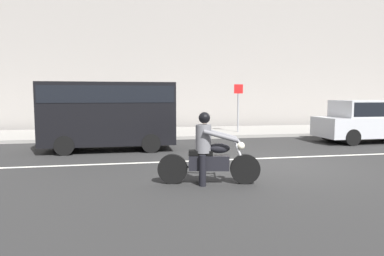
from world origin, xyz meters
The scene contains 8 objects.
ground_plane centered at (0.00, 0.00, 0.00)m, with size 80.00×80.00×0.00m, color #272727.
sidewalk_slab centered at (0.00, 8.00, 0.07)m, with size 40.00×4.40×0.14m, color gray.
building_facade centered at (0.00, 11.40, 5.34)m, with size 40.00×1.40×10.68m, color gray.
lane_marking_stripe centered at (0.10, 0.90, 0.00)m, with size 18.00×0.14×0.01m, color silver.
motorcycle_with_rider_gray centered at (-2.40, -1.72, 0.64)m, with size 2.22×0.79×1.57m.
parked_van_black centered at (-4.71, 3.51, 1.37)m, with size 4.47×1.96×2.36m.
parked_sedan_silver centered at (5.58, 3.57, 0.88)m, with size 4.21×1.82×1.72m.
street_sign_post centered at (1.25, 7.15, 1.57)m, with size 0.44×0.08×2.34m.
Camera 1 is at (-4.16, -8.93, 1.93)m, focal length 32.30 mm.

